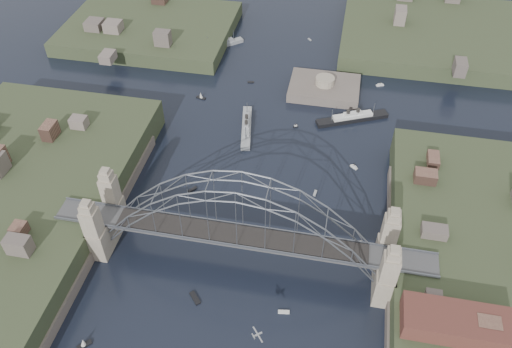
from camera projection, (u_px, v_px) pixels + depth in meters
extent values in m
plane|color=black|center=(241.00, 259.00, 118.86)|extent=(500.00, 500.00, 0.00)
cube|color=#48484B|center=(240.00, 237.00, 113.35)|extent=(84.00, 6.00, 0.70)
cube|color=slate|center=(237.00, 246.00, 110.83)|extent=(84.00, 0.25, 0.50)
cube|color=slate|center=(243.00, 225.00, 115.10)|extent=(84.00, 0.25, 0.50)
cube|color=black|center=(240.00, 235.00, 112.97)|extent=(55.20, 5.20, 0.35)
cube|color=gray|center=(94.00, 230.00, 113.59)|extent=(3.40, 3.40, 17.70)
cube|color=gray|center=(112.00, 198.00, 120.71)|extent=(3.40, 3.40, 17.70)
cube|color=gray|center=(388.00, 276.00, 104.82)|extent=(3.40, 3.40, 17.70)
cube|color=gray|center=(388.00, 238.00, 111.94)|extent=(3.40, 3.40, 17.70)
cube|color=gray|center=(108.00, 227.00, 120.49)|extent=(4.08, 13.80, 8.00)
cube|color=gray|center=(384.00, 270.00, 111.72)|extent=(4.08, 13.80, 8.00)
cube|color=#313B22|center=(6.00, 217.00, 125.55)|extent=(50.00, 90.00, 12.00)
cube|color=#5C514A|center=(94.00, 233.00, 123.11)|extent=(6.00, 70.00, 4.00)
cube|color=#313B22|center=(510.00, 296.00, 109.41)|extent=(50.00, 90.00, 12.00)
cube|color=#5C514A|center=(400.00, 282.00, 113.23)|extent=(6.00, 70.00, 4.00)
cube|color=#313B22|center=(151.00, 33.00, 193.77)|extent=(60.00, 45.00, 9.00)
cube|color=#313B22|center=(439.00, 40.00, 189.65)|extent=(70.00, 55.00, 9.50)
cube|color=#5C514A|center=(324.00, 93.00, 167.34)|extent=(22.00, 16.00, 7.00)
cylinder|color=gray|center=(325.00, 81.00, 164.11)|extent=(6.00, 6.00, 2.40)
cube|color=#592D26|center=(457.00, 323.00, 95.88)|extent=(20.00, 8.00, 4.00)
cube|color=#9B9FA3|center=(246.00, 128.00, 152.83)|extent=(5.84, 19.48, 1.72)
cube|color=#9B9FA3|center=(246.00, 125.00, 151.94)|extent=(3.72, 10.80, 1.29)
cube|color=#9B9FA3|center=(246.00, 122.00, 151.28)|extent=(2.22, 5.00, 0.86)
cylinder|color=black|center=(246.00, 123.00, 149.78)|extent=(0.93, 0.93, 1.72)
cylinder|color=black|center=(247.00, 117.00, 151.74)|extent=(0.93, 0.93, 1.72)
cylinder|color=slate|center=(246.00, 133.00, 146.70)|extent=(0.17, 0.17, 4.29)
cylinder|color=slate|center=(247.00, 109.00, 155.11)|extent=(0.17, 0.17, 4.29)
cube|color=#9B9FA3|center=(221.00, 46.00, 187.23)|extent=(14.51, 12.84, 1.71)
cube|color=#9B9FA3|center=(221.00, 43.00, 186.35)|extent=(8.28, 7.42, 1.28)
cube|color=#9B9FA3|center=(221.00, 40.00, 185.69)|extent=(4.08, 3.74, 0.85)
cylinder|color=black|center=(218.00, 39.00, 184.75)|extent=(0.84, 0.84, 1.71)
cylinder|color=black|center=(224.00, 37.00, 185.60)|extent=(0.84, 0.84, 1.71)
cylinder|color=slate|center=(208.00, 42.00, 183.50)|extent=(0.17, 0.17, 4.26)
cylinder|color=slate|center=(233.00, 35.00, 187.14)|extent=(0.17, 0.17, 4.26)
cube|color=black|center=(352.00, 119.00, 155.99)|extent=(21.29, 11.95, 1.60)
cube|color=white|center=(352.00, 116.00, 155.17)|extent=(11.96, 7.12, 1.20)
cube|color=white|center=(353.00, 114.00, 154.54)|extent=(5.70, 3.81, 0.80)
cylinder|color=black|center=(348.00, 112.00, 153.80)|extent=(1.08, 1.08, 1.60)
cylinder|color=black|center=(358.00, 111.00, 154.33)|extent=(1.08, 1.08, 1.60)
cylinder|color=slate|center=(332.00, 115.00, 153.07)|extent=(0.16, 0.16, 4.01)
cylinder|color=slate|center=(374.00, 109.00, 155.33)|extent=(0.16, 0.16, 4.01)
cube|color=#9FA2A6|center=(258.00, 335.00, 96.03)|extent=(1.61, 1.39, 0.32)
cube|color=#9FA2A6|center=(258.00, 334.00, 95.99)|extent=(2.51, 2.99, 0.07)
cube|color=#9FA2A6|center=(253.00, 336.00, 95.60)|extent=(0.85, 0.99, 0.40)
cube|color=white|center=(192.00, 189.00, 134.86)|extent=(2.14, 2.53, 0.45)
cube|color=white|center=(315.00, 193.00, 133.89)|extent=(0.91, 2.10, 0.45)
cube|color=white|center=(195.00, 298.00, 111.19)|extent=(3.13, 3.33, 0.45)
cube|color=white|center=(354.00, 167.00, 140.97)|extent=(2.24, 1.83, 0.45)
cube|color=white|center=(354.00, 166.00, 140.70)|extent=(1.45, 1.25, 0.40)
cylinder|color=black|center=(354.00, 165.00, 140.39)|extent=(0.16, 0.16, 0.70)
cube|color=white|center=(201.00, 98.00, 164.38)|extent=(3.21, 1.70, 0.45)
cylinder|color=slate|center=(201.00, 95.00, 163.66)|extent=(0.08, 0.08, 2.20)
cone|color=silver|center=(201.00, 95.00, 163.66)|extent=(1.44, 1.27, 1.92)
cube|color=white|center=(296.00, 127.00, 153.77)|extent=(1.46, 0.99, 0.45)
cube|color=white|center=(296.00, 126.00, 153.50)|extent=(0.92, 0.70, 0.40)
cylinder|color=black|center=(296.00, 124.00, 153.19)|extent=(0.16, 0.16, 0.70)
cube|color=white|center=(251.00, 82.00, 170.77)|extent=(2.10, 1.01, 0.45)
cube|color=white|center=(361.00, 244.00, 121.81)|extent=(0.79, 2.08, 0.45)
cube|color=white|center=(361.00, 243.00, 121.54)|extent=(0.64, 1.26, 0.40)
cylinder|color=black|center=(361.00, 242.00, 121.23)|extent=(0.16, 0.16, 0.70)
cube|color=white|center=(84.00, 345.00, 103.33)|extent=(2.85, 2.79, 0.45)
cylinder|color=slate|center=(83.00, 342.00, 102.61)|extent=(0.08, 0.08, 2.20)
cone|color=silver|center=(83.00, 342.00, 102.61)|extent=(1.59, 1.58, 1.92)
cube|color=white|center=(310.00, 40.00, 190.95)|extent=(1.50, 1.74, 0.45)
cube|color=white|center=(137.00, 166.00, 141.48)|extent=(1.29, 2.32, 0.45)
cube|color=white|center=(284.00, 312.00, 108.73)|extent=(2.47, 1.13, 0.45)
cube|color=white|center=(380.00, 85.00, 169.48)|extent=(2.64, 1.75, 0.45)
cube|color=white|center=(380.00, 84.00, 169.20)|extent=(1.66, 1.24, 0.40)
cylinder|color=black|center=(380.00, 83.00, 168.89)|extent=(0.16, 0.16, 0.70)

